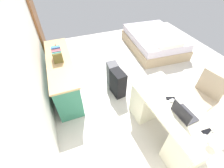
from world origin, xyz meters
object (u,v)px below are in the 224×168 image
at_px(suitcase_black, 118,83).
at_px(figurine_small, 56,46).
at_px(credenza, 63,76).
at_px(suitcase_spare_grey, 113,76).
at_px(laptop, 183,113).
at_px(bed, 154,41).
at_px(cell_phone_near_laptop, 207,132).
at_px(desk, 168,120).
at_px(computer_mouse, 172,101).
at_px(desk_lamp, 212,124).
at_px(office_chair, 200,100).
at_px(cell_phone_by_mouse, 171,98).

xyz_separation_m(suitcase_black, figurine_small, (1.01, 1.04, 0.55)).
xyz_separation_m(credenza, suitcase_spare_grey, (-0.26, -1.04, -0.11)).
relative_size(credenza, laptop, 5.57).
distance_m(bed, cell_phone_near_laptop, 3.35).
height_order(desk, bed, desk).
distance_m(laptop, computer_mouse, 0.27).
xyz_separation_m(desk, laptop, (-0.18, 0.01, 0.41)).
distance_m(suitcase_spare_grey, desk_lamp, 2.12).
height_order(desk_lamp, figurine_small, desk_lamp).
bearing_deg(bed, computer_mouse, 151.41).
bearing_deg(laptop, suitcase_spare_grey, 13.10).
relative_size(office_chair, bed, 0.47).
relative_size(office_chair, figurine_small, 8.55).
bearing_deg(bed, cell_phone_by_mouse, 151.21).
distance_m(office_chair, desk_lamp, 1.14).
distance_m(desk, suitcase_spare_grey, 1.50).
xyz_separation_m(office_chair, bed, (2.45, -0.61, -0.18)).
distance_m(office_chair, laptop, 0.92).
bearing_deg(office_chair, laptop, 112.13).
bearing_deg(cell_phone_near_laptop, suitcase_black, 20.39).
bearing_deg(computer_mouse, office_chair, -89.55).
relative_size(bed, computer_mouse, 19.96).
bearing_deg(computer_mouse, credenza, 38.08).
height_order(suitcase_spare_grey, cell_phone_near_laptop, cell_phone_near_laptop).
relative_size(bed, cell_phone_by_mouse, 14.67).
bearing_deg(credenza, bed, -72.52).
relative_size(desk, suitcase_black, 2.50).
xyz_separation_m(suitcase_spare_grey, laptop, (-1.62, -0.38, 0.52)).
xyz_separation_m(office_chair, laptop, (-0.32, 0.78, 0.38)).
height_order(computer_mouse, cell_phone_near_laptop, computer_mouse).
distance_m(cell_phone_near_laptop, cell_phone_by_mouse, 0.62).
height_order(suitcase_spare_grey, figurine_small, figurine_small).
xyz_separation_m(cell_phone_by_mouse, desk_lamp, (-0.64, -0.00, 0.25)).
xyz_separation_m(cell_phone_near_laptop, cell_phone_by_mouse, (0.62, 0.09, 0.00)).
height_order(credenza, suitcase_black, credenza).
distance_m(office_chair, figurine_small, 3.03).
relative_size(suitcase_black, laptop, 1.83).
height_order(suitcase_black, cell_phone_by_mouse, cell_phone_by_mouse).
height_order(desk, computer_mouse, computer_mouse).
height_order(suitcase_spare_grey, cell_phone_by_mouse, cell_phone_by_mouse).
height_order(credenza, computer_mouse, credenza).
bearing_deg(credenza, computer_mouse, -138.27).
relative_size(office_chair, cell_phone_near_laptop, 6.91).
distance_m(desk, computer_mouse, 0.38).
bearing_deg(suitcase_spare_grey, suitcase_black, -177.34).
bearing_deg(computer_mouse, bed, -32.24).
xyz_separation_m(laptop, desk_lamp, (-0.33, -0.04, 0.21)).
bearing_deg(desk_lamp, cell_phone_by_mouse, 0.06).
distance_m(desk, cell_phone_by_mouse, 0.39).
bearing_deg(suitcase_black, credenza, 55.12).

